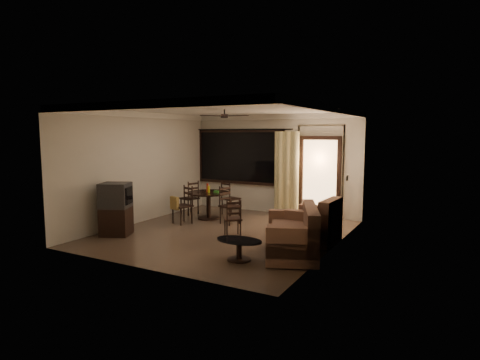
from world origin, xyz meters
The scene contains 12 objects.
ground centered at (0.00, 0.00, 0.00)m, with size 5.50×5.50×0.00m, color #7F6651.
room_shell centered at (0.59, 1.77, 1.83)m, with size 5.50×6.70×5.50m.
dining_table centered at (-1.18, 1.13, 0.56)m, with size 1.14×1.14×0.93m.
dining_chair_west centered at (-1.98, 1.38, 0.28)m, with size 0.53×0.53×0.95m.
dining_chair_east centered at (-0.38, 0.87, 0.28)m, with size 0.53×0.53×0.95m.
dining_chair_south centered at (-1.44, 0.31, 0.31)m, with size 0.53×0.56×0.95m.
dining_chair_north centered at (-0.94, 1.88, 0.28)m, with size 0.53×0.53×0.95m.
tv_cabinet centered at (-2.05, -1.31, 0.59)m, with size 0.79×0.76×1.18m.
sofa centered at (2.01, -0.82, 0.36)m, with size 1.48×1.91×0.91m.
armchair centered at (2.11, 0.15, 0.38)m, with size 0.96×0.96×0.93m.
coffee_table centered at (1.24, -1.59, 0.25)m, with size 0.87×0.52×0.38m.
side_chair centered at (0.31, -0.19, 0.25)m, with size 0.52×0.52×0.84m.
Camera 1 is at (4.60, -7.71, 2.27)m, focal length 30.00 mm.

